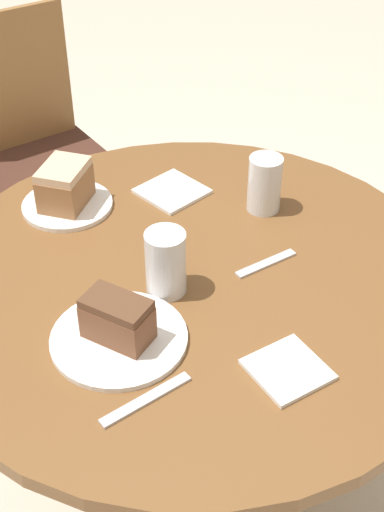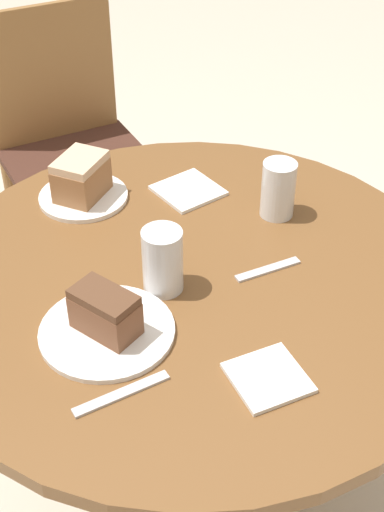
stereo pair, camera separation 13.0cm
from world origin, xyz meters
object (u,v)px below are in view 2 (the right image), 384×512
Objects in this scene: plate_near at (107,331)px; glass_lemonade at (163,263)px; chair at (75,155)px; glass_water at (278,192)px; cake_slice_far at (81,177)px; cake_slice_near at (105,312)px; plate_far at (83,197)px.

plate_near is 1.86× the size of glass_lemonade.
chair reaches higher than glass_water.
glass_lemonade reaches higher than cake_slice_far.
glass_lemonade is at bearing -78.96° from cake_slice_far.
plate_near is 1.91× the size of glass_water.
glass_water is (0.42, 0.22, 0.05)m from plate_near.
glass_water is (0.30, 0.14, -0.00)m from glass_lemonade.
cake_slice_near reaches higher than plate_near.
chair reaches higher than plate_near.
glass_lemonade is (0.07, -0.34, 0.00)m from cake_slice_far.
chair is 7.13× the size of glass_lemonade.
cake_slice_far reaches higher than plate_near.
cake_slice_near is 0.48m from glass_water.
cake_slice_far reaches higher than cake_slice_near.
cake_slice_near is at bearing -152.53° from glass_water.
cake_slice_far is (-0.10, -0.58, 0.28)m from chair.
glass_lemonade is at bearing -154.67° from glass_water.
glass_water is at bearing -28.64° from cake_slice_far.
plate_near is 0.16m from glass_lemonade.
cake_slice_near is at bearing 180.00° from plate_near.
plate_near is 1.21× the size of plate_far.
plate_near and plate_far have the same top height.
chair is 1.04m from plate_near.
glass_lemonade is (-0.03, -0.92, 0.29)m from chair.
cake_slice_near is 0.93× the size of cake_slice_far.
chair is 6.87× the size of cake_slice_near.
plate_far is 1.48× the size of cake_slice_near.
chair reaches higher than cake_slice_far.
glass_water is at bearing 25.33° from glass_lemonade.
plate_far is at bearing 81.55° from cake_slice_near.
glass_lemonade reaches higher than plate_far.
plate_near is at bearing -106.00° from chair.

